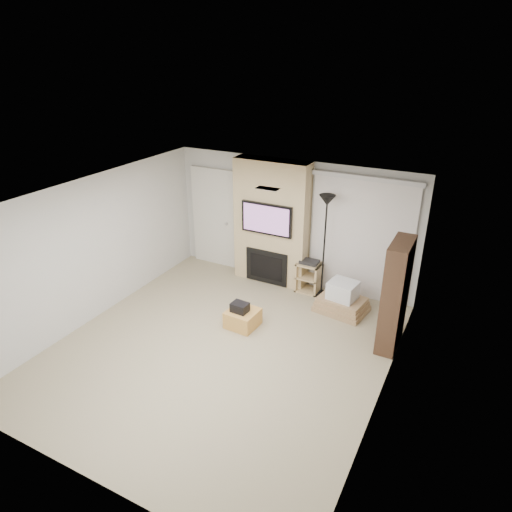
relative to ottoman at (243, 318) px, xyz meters
The scene contains 16 objects.
floor 0.76m from the ottoman, 88.32° to the right, with size 5.00×5.50×0.00m, color tan.
ceiling 2.47m from the ottoman, 88.32° to the right, with size 5.00×5.50×0.00m, color white.
wall_back 2.29m from the ottoman, 89.38° to the left, with size 5.00×2.50×0.00m, color silver.
wall_front 3.66m from the ottoman, 89.64° to the right, with size 5.00×2.50×0.00m, color silver.
wall_left 2.81m from the ottoman, 163.27° to the right, with size 5.50×2.50×0.00m, color silver.
wall_right 2.85m from the ottoman, 16.46° to the right, with size 5.50×2.50×0.00m, color silver.
hvac_vent 2.39m from the ottoman, ahead, with size 0.35×0.18×0.01m, color silver.
ottoman is the anchor object (origin of this frame).
black_bag 0.24m from the ottoman, 130.59° to the right, with size 0.28×0.22×0.16m, color black.
fireplace_wall 2.12m from the ottoman, 100.36° to the left, with size 1.50×0.47×2.50m.
entry_door 2.80m from the ottoman, 132.09° to the left, with size 1.02×0.11×2.14m.
vertical_blinds 2.66m from the ottoman, 53.96° to the left, with size 1.98×0.10×2.37m.
floor_lamp 2.34m from the ottoman, 63.24° to the left, with size 0.30×0.30×2.02m.
av_stand 1.79m from the ottoman, 72.31° to the left, with size 0.45×0.38×0.66m.
box_stack 1.86m from the ottoman, 42.72° to the left, with size 0.97×0.79×0.59m.
bookshelf 2.56m from the ottoman, 14.91° to the left, with size 0.30×0.80×1.80m.
Camera 1 is at (3.25, -5.09, 4.40)m, focal length 32.00 mm.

